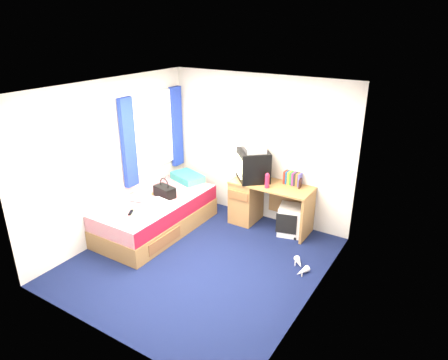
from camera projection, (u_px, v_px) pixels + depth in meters
The scene contains 20 objects.
ground at pixel (200, 261), 5.63m from camera, with size 3.40×3.40×0.00m, color #0C1438.
room_shell at pixel (198, 164), 5.08m from camera, with size 3.40×3.40×3.40m.
bed at pixel (157, 215), 6.35m from camera, with size 1.01×2.00×0.54m.
pillow at pixel (187, 177), 6.95m from camera, with size 0.57×0.36×0.12m, color #1B59B3.
desk at pixel (256, 200), 6.55m from camera, with size 1.30×0.55×0.75m.
storage_cube at pixel (291, 220), 6.26m from camera, with size 0.38×0.38×0.47m, color white.
crt_tv at pixel (253, 165), 6.36m from camera, with size 0.67×0.67×0.49m.
vcr at pixel (254, 148), 6.26m from camera, with size 0.43×0.31×0.08m, color silver.
book_row at pixel (293, 178), 6.24m from camera, with size 0.27×0.13×0.20m.
picture_frame at pixel (300, 183), 6.13m from camera, with size 0.02×0.12×0.14m, color black.
pink_water_bottle at pixel (267, 181), 6.11m from camera, with size 0.07×0.07×0.21m, color red.
aerosol_can at pixel (267, 177), 6.35m from camera, with size 0.04×0.04×0.16m, color white.
handbag at pixel (165, 191), 6.31m from camera, with size 0.38×0.27×0.32m.
towel at pixel (158, 205), 5.96m from camera, with size 0.30×0.25×0.10m, color white.
magazine at pixel (162, 192), 6.49m from camera, with size 0.21×0.28×0.01m, color gold.
water_bottle at pixel (137, 200), 6.15m from camera, with size 0.07×0.07×0.20m, color silver.
colour_swatch_fan at pixel (133, 212), 5.82m from camera, with size 0.22×0.06×0.01m, color yellow.
remote_control at pixel (131, 213), 5.80m from camera, with size 0.05×0.16×0.02m, color black.
window_assembly at pixel (153, 133), 6.57m from camera, with size 0.11×1.42×1.40m.
white_heels at pixel (301, 267), 5.41m from camera, with size 0.30×0.40×0.09m.
Camera 1 is at (2.83, -3.88, 3.16)m, focal length 32.00 mm.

